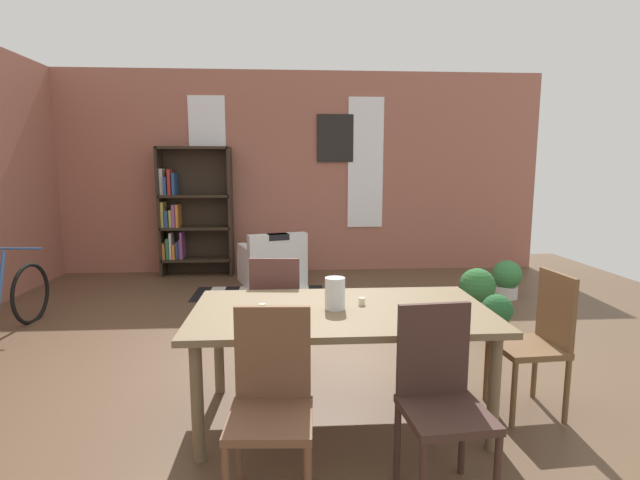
{
  "coord_description": "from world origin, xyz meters",
  "views": [
    {
      "loc": [
        0.01,
        -3.65,
        1.63
      ],
      "look_at": [
        0.34,
        1.46,
        0.85
      ],
      "focal_mm": 26.93,
      "sensor_mm": 36.0,
      "label": 1
    }
  ],
  "objects_px": {
    "dining_chair_near_left": "(271,400)",
    "potted_plant_by_shelf": "(477,288)",
    "potted_plant_window": "(497,315)",
    "dining_table": "(341,320)",
    "armchair_white": "(272,265)",
    "vase_on_table": "(335,293)",
    "dining_chair_head_right": "(538,338)",
    "potted_plant_corner": "(507,278)",
    "dining_chair_near_right": "(440,395)",
    "dining_chair_far_left": "(277,310)",
    "bookshelf_tall": "(189,212)",
    "bicycle_second": "(0,305)"
  },
  "relations": [
    {
      "from": "dining_table",
      "to": "dining_chair_near_left",
      "type": "distance_m",
      "value": 0.86
    },
    {
      "from": "dining_chair_near_right",
      "to": "potted_plant_by_shelf",
      "type": "xyz_separation_m",
      "value": [
        1.35,
        2.88,
        -0.22
      ]
    },
    {
      "from": "bicycle_second",
      "to": "potted_plant_corner",
      "type": "height_order",
      "value": "bicycle_second"
    },
    {
      "from": "dining_chair_near_right",
      "to": "potted_plant_corner",
      "type": "xyz_separation_m",
      "value": [
        1.98,
        3.5,
        -0.26
      ]
    },
    {
      "from": "armchair_white",
      "to": "potted_plant_corner",
      "type": "height_order",
      "value": "armchair_white"
    },
    {
      "from": "dining_chair_far_left",
      "to": "armchair_white",
      "type": "height_order",
      "value": "dining_chair_far_left"
    },
    {
      "from": "vase_on_table",
      "to": "dining_chair_head_right",
      "type": "xyz_separation_m",
      "value": [
        1.35,
        0.0,
        -0.33
      ]
    },
    {
      "from": "dining_chair_near_left",
      "to": "potted_plant_by_shelf",
      "type": "relative_size",
      "value": 1.83
    },
    {
      "from": "bookshelf_tall",
      "to": "dining_chair_far_left",
      "type": "bearing_deg",
      "value": -69.07
    },
    {
      "from": "dining_chair_head_right",
      "to": "potted_plant_corner",
      "type": "distance_m",
      "value": 2.97
    },
    {
      "from": "dining_table",
      "to": "vase_on_table",
      "type": "distance_m",
      "value": 0.18
    },
    {
      "from": "dining_table",
      "to": "vase_on_table",
      "type": "relative_size",
      "value": 9.27
    },
    {
      "from": "potted_plant_by_shelf",
      "to": "bookshelf_tall",
      "type": "bearing_deg",
      "value": 148.08
    },
    {
      "from": "dining_chair_near_left",
      "to": "potted_plant_window",
      "type": "xyz_separation_m",
      "value": [
        2.08,
        2.13,
        -0.29
      ]
    },
    {
      "from": "vase_on_table",
      "to": "potted_plant_by_shelf",
      "type": "height_order",
      "value": "vase_on_table"
    },
    {
      "from": "vase_on_table",
      "to": "dining_chair_far_left",
      "type": "xyz_separation_m",
      "value": [
        -0.39,
        0.74,
        -0.33
      ]
    },
    {
      "from": "armchair_white",
      "to": "dining_chair_far_left",
      "type": "bearing_deg",
      "value": -87.35
    },
    {
      "from": "dining_chair_near_right",
      "to": "bookshelf_tall",
      "type": "height_order",
      "value": "bookshelf_tall"
    },
    {
      "from": "dining_chair_near_left",
      "to": "dining_chair_far_left",
      "type": "height_order",
      "value": "same"
    },
    {
      "from": "dining_chair_near_right",
      "to": "potted_plant_corner",
      "type": "distance_m",
      "value": 4.03
    },
    {
      "from": "potted_plant_by_shelf",
      "to": "dining_chair_near_right",
      "type": "bearing_deg",
      "value": -115.03
    },
    {
      "from": "dining_table",
      "to": "potted_plant_window",
      "type": "relative_size",
      "value": 4.43
    },
    {
      "from": "dining_chair_head_right",
      "to": "dining_chair_near_left",
      "type": "distance_m",
      "value": 1.89
    },
    {
      "from": "dining_chair_far_left",
      "to": "armchair_white",
      "type": "distance_m",
      "value": 2.95
    },
    {
      "from": "dining_table",
      "to": "armchair_white",
      "type": "height_order",
      "value": "armchair_white"
    },
    {
      "from": "dining_chair_far_left",
      "to": "dining_chair_near_right",
      "type": "distance_m",
      "value": 1.71
    },
    {
      "from": "dining_chair_near_right",
      "to": "vase_on_table",
      "type": "bearing_deg",
      "value": 121.62
    },
    {
      "from": "potted_plant_by_shelf",
      "to": "dining_chair_head_right",
      "type": "bearing_deg",
      "value": -101.85
    },
    {
      "from": "armchair_white",
      "to": "bicycle_second",
      "type": "xyz_separation_m",
      "value": [
        -2.53,
        -1.99,
        0.05
      ]
    },
    {
      "from": "dining_chair_head_right",
      "to": "potted_plant_corner",
      "type": "height_order",
      "value": "dining_chair_head_right"
    },
    {
      "from": "vase_on_table",
      "to": "dining_chair_head_right",
      "type": "height_order",
      "value": "dining_chair_head_right"
    },
    {
      "from": "vase_on_table",
      "to": "bicycle_second",
      "type": "distance_m",
      "value": 3.53
    },
    {
      "from": "dining_chair_near_left",
      "to": "potted_plant_by_shelf",
      "type": "height_order",
      "value": "dining_chair_near_left"
    },
    {
      "from": "dining_chair_far_left",
      "to": "potted_plant_window",
      "type": "distance_m",
      "value": 2.21
    },
    {
      "from": "dining_chair_head_right",
      "to": "potted_plant_by_shelf",
      "type": "xyz_separation_m",
      "value": [
        0.45,
        2.14,
        -0.22
      ]
    },
    {
      "from": "potted_plant_corner",
      "to": "vase_on_table",
      "type": "bearing_deg",
      "value": -131.36
    },
    {
      "from": "dining_chair_near_left",
      "to": "bookshelf_tall",
      "type": "relative_size",
      "value": 0.49
    },
    {
      "from": "dining_chair_head_right",
      "to": "dining_chair_near_right",
      "type": "distance_m",
      "value": 1.17
    },
    {
      "from": "dining_chair_near_left",
      "to": "bicycle_second",
      "type": "height_order",
      "value": "dining_chair_near_left"
    },
    {
      "from": "armchair_white",
      "to": "potted_plant_window",
      "type": "bearing_deg",
      "value": -45.76
    },
    {
      "from": "armchair_white",
      "to": "potted_plant_by_shelf",
      "type": "bearing_deg",
      "value": -33.42
    },
    {
      "from": "bookshelf_tall",
      "to": "armchair_white",
      "type": "distance_m",
      "value": 1.58
    },
    {
      "from": "bookshelf_tall",
      "to": "dining_chair_head_right",
      "type": "bearing_deg",
      "value": -54.35
    },
    {
      "from": "potted_plant_window",
      "to": "dining_chair_near_left",
      "type": "bearing_deg",
      "value": -134.31
    },
    {
      "from": "dining_chair_head_right",
      "to": "dining_chair_far_left",
      "type": "height_order",
      "value": "same"
    },
    {
      "from": "bookshelf_tall",
      "to": "bicycle_second",
      "type": "relative_size",
      "value": 1.18
    },
    {
      "from": "vase_on_table",
      "to": "potted_plant_window",
      "type": "xyz_separation_m",
      "value": [
        1.7,
        1.39,
        -0.62
      ]
    },
    {
      "from": "vase_on_table",
      "to": "potted_plant_window",
      "type": "distance_m",
      "value": 2.28
    },
    {
      "from": "bookshelf_tall",
      "to": "potted_plant_corner",
      "type": "xyz_separation_m",
      "value": [
        4.21,
        -1.61,
        -0.7
      ]
    },
    {
      "from": "vase_on_table",
      "to": "armchair_white",
      "type": "xyz_separation_m",
      "value": [
        -0.53,
        3.68,
        -0.56
      ]
    }
  ]
}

